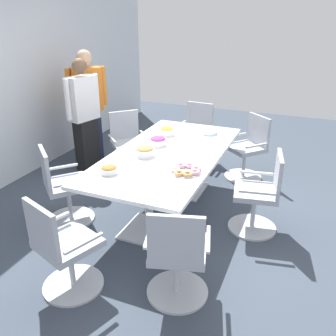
{
  "coord_description": "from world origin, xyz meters",
  "views": [
    {
      "loc": [
        -3.63,
        -1.49,
        2.29
      ],
      "look_at": [
        0.0,
        0.0,
        0.55
      ],
      "focal_mm": 38.63,
      "sensor_mm": 36.0,
      "label": 1
    }
  ],
  "objects_px": {
    "donut_platter": "(186,170)",
    "snack_bowl_chips_yellow": "(167,131)",
    "office_chair_1": "(128,147)",
    "office_chair_3": "(63,251)",
    "snack_bowl_pretzels": "(109,170)",
    "office_chair_5": "(260,197)",
    "person_standing_0": "(84,115)",
    "conference_table": "(168,162)",
    "office_chair_4": "(177,259)",
    "office_chair_2": "(63,190)",
    "person_standing_1": "(88,105)",
    "office_chair_6": "(248,151)",
    "snack_bowl_candy_mix": "(158,141)",
    "plate_stack": "(208,132)",
    "office_chair_0": "(196,135)",
    "snack_bowl_cookies": "(145,151)"
  },
  "relations": [
    {
      "from": "office_chair_4",
      "to": "office_chair_6",
      "type": "height_order",
      "value": "same"
    },
    {
      "from": "person_standing_0",
      "to": "snack_bowl_candy_mix",
      "type": "xyz_separation_m",
      "value": [
        -0.48,
        -1.39,
        -0.06
      ]
    },
    {
      "from": "snack_bowl_candy_mix",
      "to": "office_chair_6",
      "type": "bearing_deg",
      "value": -39.33
    },
    {
      "from": "office_chair_4",
      "to": "office_chair_1",
      "type": "bearing_deg",
      "value": 111.02
    },
    {
      "from": "donut_platter",
      "to": "office_chair_6",
      "type": "bearing_deg",
      "value": -10.8
    },
    {
      "from": "office_chair_6",
      "to": "person_standing_1",
      "type": "xyz_separation_m",
      "value": [
        -0.3,
        2.46,
        0.5
      ]
    },
    {
      "from": "snack_bowl_cookies",
      "to": "office_chair_2",
      "type": "bearing_deg",
      "value": 123.02
    },
    {
      "from": "person_standing_0",
      "to": "snack_bowl_chips_yellow",
      "type": "height_order",
      "value": "person_standing_0"
    },
    {
      "from": "office_chair_2",
      "to": "snack_bowl_cookies",
      "type": "bearing_deg",
      "value": 74.81
    },
    {
      "from": "office_chair_0",
      "to": "snack_bowl_cookies",
      "type": "xyz_separation_m",
      "value": [
        -1.87,
        0.0,
        0.4
      ]
    },
    {
      "from": "snack_bowl_cookies",
      "to": "snack_bowl_pretzels",
      "type": "bearing_deg",
      "value": 167.29
    },
    {
      "from": "snack_bowl_chips_yellow",
      "to": "snack_bowl_candy_mix",
      "type": "bearing_deg",
      "value": -173.45
    },
    {
      "from": "office_chair_6",
      "to": "person_standing_0",
      "type": "xyz_separation_m",
      "value": [
        -0.64,
        2.31,
        0.46
      ]
    },
    {
      "from": "conference_table",
      "to": "office_chair_0",
      "type": "height_order",
      "value": "office_chair_0"
    },
    {
      "from": "office_chair_2",
      "to": "office_chair_6",
      "type": "relative_size",
      "value": 1.0
    },
    {
      "from": "snack_bowl_pretzels",
      "to": "snack_bowl_chips_yellow",
      "type": "height_order",
      "value": "snack_bowl_chips_yellow"
    },
    {
      "from": "office_chair_0",
      "to": "office_chair_3",
      "type": "height_order",
      "value": "same"
    },
    {
      "from": "office_chair_3",
      "to": "office_chair_4",
      "type": "relative_size",
      "value": 1.0
    },
    {
      "from": "person_standing_0",
      "to": "conference_table",
      "type": "bearing_deg",
      "value": 81.64
    },
    {
      "from": "conference_table",
      "to": "office_chair_1",
      "type": "distance_m",
      "value": 1.27
    },
    {
      "from": "office_chair_6",
      "to": "person_standing_1",
      "type": "bearing_deg",
      "value": 48.39
    },
    {
      "from": "office_chair_5",
      "to": "person_standing_1",
      "type": "distance_m",
      "value": 3.08
    },
    {
      "from": "snack_bowl_pretzels",
      "to": "donut_platter",
      "type": "bearing_deg",
      "value": -65.63
    },
    {
      "from": "office_chair_4",
      "to": "snack_bowl_candy_mix",
      "type": "xyz_separation_m",
      "value": [
        1.55,
        0.85,
        0.4
      ]
    },
    {
      "from": "office_chair_4",
      "to": "snack_bowl_pretzels",
      "type": "height_order",
      "value": "office_chair_4"
    },
    {
      "from": "office_chair_1",
      "to": "person_standing_1",
      "type": "height_order",
      "value": "person_standing_1"
    },
    {
      "from": "person_standing_1",
      "to": "snack_bowl_pretzels",
      "type": "relative_size",
      "value": 9.52
    },
    {
      "from": "office_chair_4",
      "to": "office_chair_5",
      "type": "bearing_deg",
      "value": 55.38
    },
    {
      "from": "office_chair_2",
      "to": "office_chair_6",
      "type": "xyz_separation_m",
      "value": [
        2.01,
        -1.71,
        0.0
      ]
    },
    {
      "from": "office_chair_3",
      "to": "snack_bowl_candy_mix",
      "type": "xyz_separation_m",
      "value": [
        1.83,
        -0.08,
        0.4
      ]
    },
    {
      "from": "office_chair_6",
      "to": "office_chair_5",
      "type": "bearing_deg",
      "value": 147.75
    },
    {
      "from": "conference_table",
      "to": "office_chair_4",
      "type": "xyz_separation_m",
      "value": [
        -1.37,
        -0.65,
        -0.22
      ]
    },
    {
      "from": "office_chair_1",
      "to": "office_chair_3",
      "type": "xyz_separation_m",
      "value": [
        -2.44,
        -0.69,
        0.0
      ]
    },
    {
      "from": "office_chair_2",
      "to": "person_standing_1",
      "type": "xyz_separation_m",
      "value": [
        1.72,
        0.75,
        0.5
      ]
    },
    {
      "from": "office_chair_0",
      "to": "conference_table",
      "type": "bearing_deg",
      "value": 100.92
    },
    {
      "from": "donut_platter",
      "to": "snack_bowl_chips_yellow",
      "type": "bearing_deg",
      "value": 31.92
    },
    {
      "from": "office_chair_2",
      "to": "office_chair_3",
      "type": "xyz_separation_m",
      "value": [
        -0.94,
        -0.71,
        0.0
      ]
    },
    {
      "from": "office_chair_4",
      "to": "snack_bowl_pretzels",
      "type": "xyz_separation_m",
      "value": [
        0.6,
        0.98,
        0.39
      ]
    },
    {
      "from": "person_standing_0",
      "to": "plate_stack",
      "type": "distance_m",
      "value": 1.84
    },
    {
      "from": "office_chair_1",
      "to": "office_chair_2",
      "type": "bearing_deg",
      "value": 43.95
    },
    {
      "from": "person_standing_1",
      "to": "donut_platter",
      "type": "bearing_deg",
      "value": 97.34
    },
    {
      "from": "office_chair_5",
      "to": "donut_platter",
      "type": "bearing_deg",
      "value": 109.11
    },
    {
      "from": "conference_table",
      "to": "person_standing_0",
      "type": "relative_size",
      "value": 1.44
    },
    {
      "from": "person_standing_0",
      "to": "person_standing_1",
      "type": "xyz_separation_m",
      "value": [
        0.35,
        0.15,
        0.04
      ]
    },
    {
      "from": "office_chair_4",
      "to": "donut_platter",
      "type": "distance_m",
      "value": 1.03
    },
    {
      "from": "person_standing_0",
      "to": "donut_platter",
      "type": "relative_size",
      "value": 5.12
    },
    {
      "from": "office_chair_6",
      "to": "person_standing_0",
      "type": "relative_size",
      "value": 0.55
    },
    {
      "from": "snack_bowl_pretzels",
      "to": "snack_bowl_chips_yellow",
      "type": "xyz_separation_m",
      "value": [
        1.34,
        -0.08,
        0.02
      ]
    },
    {
      "from": "office_chair_6",
      "to": "person_standing_0",
      "type": "distance_m",
      "value": 2.44
    },
    {
      "from": "donut_platter",
      "to": "office_chair_3",
      "type": "bearing_deg",
      "value": 151.15
    }
  ]
}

